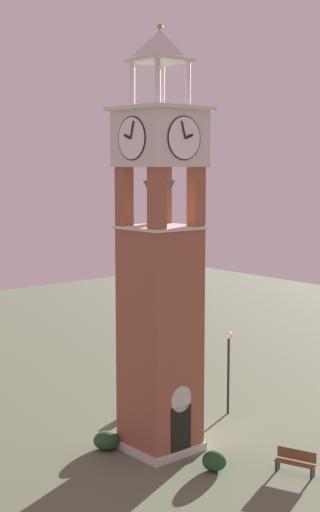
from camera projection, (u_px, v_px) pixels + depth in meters
ground at (160, 449)px, 30.85m from camera, size 80.00×80.00×0.00m
clock_tower at (160, 280)px, 29.92m from camera, size 3.27×3.27×17.77m
park_bench at (296, 462)px, 28.32m from camera, size 0.97×1.65×0.95m
lamp_post at (228, 357)px, 34.87m from camera, size 0.36×0.36×4.13m
trash_bin at (140, 401)px, 35.88m from camera, size 0.52×0.52×0.80m
shrub_near_entry at (214, 461)px, 28.59m from camera, size 0.99×0.99×0.80m
shrub_left_of_tower at (107, 440)px, 30.77m from camera, size 1.14×1.14×0.76m
shrub_behind_bench at (173, 410)px, 34.21m from camera, size 0.77×0.77×0.98m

